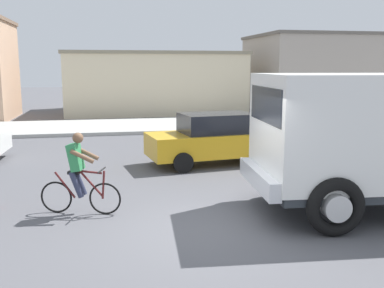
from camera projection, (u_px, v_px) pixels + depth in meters
name	position (u px, v px, depth m)	size (l,w,h in m)	color
ground_plane	(205.00, 229.00, 8.43)	(120.00, 120.00, 0.00)	#56565B
sidewalk_far	(142.00, 126.00, 22.37)	(80.00, 5.00, 0.16)	#ADADA8
cyclist	(79.00, 174.00, 9.16)	(1.67, 0.65, 1.72)	black
car_white_mid	(213.00, 138.00, 13.91)	(4.20, 2.29, 1.60)	gold
car_far_side	(313.00, 127.00, 16.50)	(4.25, 2.43, 1.60)	#B7B7BC
pedestrian_near_kerb	(267.00, 121.00, 17.93)	(0.34, 0.22, 1.62)	#2D334C
building_mid_block	(153.00, 82.00, 30.07)	(11.47, 7.77, 3.96)	beige
building_corner_right	(332.00, 73.00, 31.29)	(11.19, 7.52, 5.17)	#9E9389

